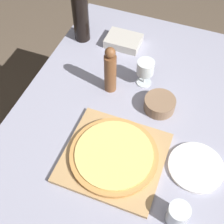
% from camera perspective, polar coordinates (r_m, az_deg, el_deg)
% --- Properties ---
extents(ground_plane, '(12.00, 12.00, 0.00)m').
position_cam_1_polar(ground_plane, '(1.96, 0.59, -16.64)').
color(ground_plane, brown).
extents(dining_table, '(0.97, 1.64, 0.75)m').
position_cam_1_polar(dining_table, '(1.35, 0.83, -6.68)').
color(dining_table, '#9393A8').
rests_on(dining_table, ground_plane).
extents(cutting_board, '(0.38, 0.36, 0.02)m').
position_cam_1_polar(cutting_board, '(1.22, 0.35, -8.27)').
color(cutting_board, tan).
rests_on(cutting_board, dining_table).
extents(pizza, '(0.34, 0.34, 0.02)m').
position_cam_1_polar(pizza, '(1.21, 0.36, -7.81)').
color(pizza, '#C68947').
rests_on(pizza, cutting_board).
extents(wine_bottle, '(0.08, 0.08, 0.35)m').
position_cam_1_polar(wine_bottle, '(1.61, -5.79, 17.42)').
color(wine_bottle, black).
rests_on(wine_bottle, dining_table).
extents(pepper_mill, '(0.05, 0.05, 0.24)m').
position_cam_1_polar(pepper_mill, '(1.36, -0.32, 7.57)').
color(pepper_mill, brown).
rests_on(pepper_mill, dining_table).
extents(wine_glass, '(0.08, 0.08, 0.13)m').
position_cam_1_polar(wine_glass, '(1.41, 6.14, 7.91)').
color(wine_glass, silver).
rests_on(wine_glass, dining_table).
extents(small_bowl, '(0.14, 0.14, 0.06)m').
position_cam_1_polar(small_bowl, '(1.36, 8.70, 1.44)').
color(small_bowl, '#84664C').
rests_on(small_bowl, dining_table).
extents(drinking_tumbler, '(0.07, 0.07, 0.09)m').
position_cam_1_polar(drinking_tumbler, '(1.12, 11.95, -17.84)').
color(drinking_tumbler, silver).
rests_on(drinking_tumbler, dining_table).
extents(dinner_plate, '(0.21, 0.21, 0.01)m').
position_cam_1_polar(dinner_plate, '(1.25, 15.12, -9.68)').
color(dinner_plate, white).
rests_on(dinner_plate, dining_table).
extents(food_container, '(0.18, 0.13, 0.04)m').
position_cam_1_polar(food_container, '(1.65, 2.12, 12.86)').
color(food_container, '#BCB7AD').
rests_on(food_container, dining_table).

